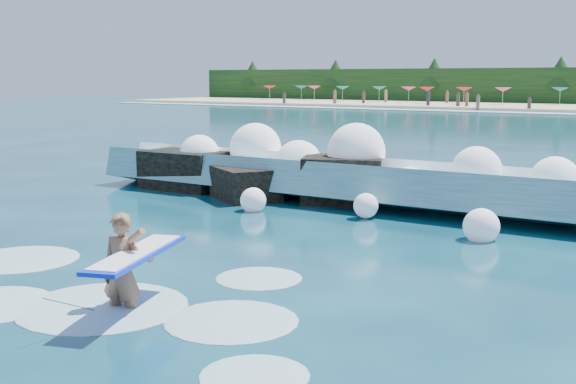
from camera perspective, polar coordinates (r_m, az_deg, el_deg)
name	(u,v)px	position (r m, az deg, el deg)	size (l,w,h in m)	color
ground	(176,255)	(15.35, -8.85, -4.93)	(200.00, 200.00, 0.00)	#082C40
breaking_wave	(386,185)	(21.10, 7.75, 0.55)	(19.73, 3.00, 1.70)	teal
rock_cluster	(251,179)	(22.83, -2.94, 1.05)	(8.52, 3.72, 1.60)	black
surfer_with_board	(125,268)	(11.72, -12.73, -5.89)	(1.43, 3.03, 1.89)	brown
wave_spray	(351,163)	(21.42, 5.03, 2.28)	(14.70, 4.60, 2.45)	white
surf_foam	(97,296)	(12.80, -14.85, -7.95)	(9.31, 5.62, 0.14)	silver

